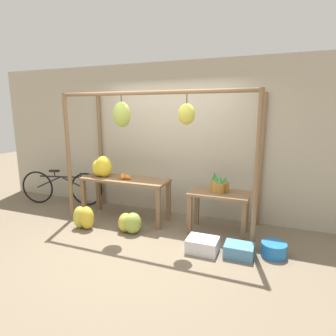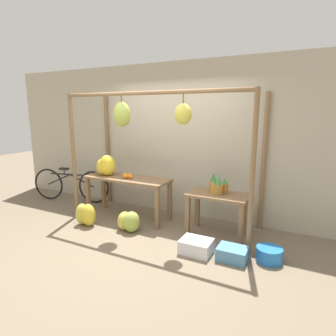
{
  "view_description": "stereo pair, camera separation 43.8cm",
  "coord_description": "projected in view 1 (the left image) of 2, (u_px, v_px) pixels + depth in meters",
  "views": [
    {
      "loc": [
        1.81,
        -3.43,
        1.94
      ],
      "look_at": [
        0.14,
        0.82,
        1.0
      ],
      "focal_mm": 30.0,
      "sensor_mm": 36.0,
      "label": 1
    },
    {
      "loc": [
        2.21,
        -3.25,
        1.94
      ],
      "look_at": [
        0.14,
        0.82,
        1.0
      ],
      "focal_mm": 30.0,
      "sensor_mm": 36.0,
      "label": 2
    }
  ],
  "objects": [
    {
      "name": "banana_pile_ground_right",
      "position": [
        130.0,
        223.0,
        4.52
      ],
      "size": [
        0.46,
        0.37,
        0.35
      ],
      "color": "#9EB247",
      "rests_on": "ground_plane"
    },
    {
      "name": "fruit_crate_white",
      "position": [
        202.0,
        245.0,
        3.92
      ],
      "size": [
        0.43,
        0.33,
        0.19
      ],
      "color": "silver",
      "rests_on": "ground_plane"
    },
    {
      "name": "banana_pile_ground_left",
      "position": [
        84.0,
        218.0,
        4.67
      ],
      "size": [
        0.44,
        0.33,
        0.39
      ],
      "color": "gold",
      "rests_on": "ground_plane"
    },
    {
      "name": "blue_bucket",
      "position": [
        274.0,
        250.0,
        3.79
      ],
      "size": [
        0.33,
        0.33,
        0.19
      ],
      "color": "blue",
      "rests_on": "ground_plane"
    },
    {
      "name": "ground_plane",
      "position": [
        139.0,
        244.0,
        4.16
      ],
      "size": [
        20.0,
        20.0,
        0.0
      ],
      "primitive_type": "plane",
      "color": "#756651"
    },
    {
      "name": "parked_bicycle",
      "position": [
        62.0,
        187.0,
        5.87
      ],
      "size": [
        1.74,
        0.45,
        0.73
      ],
      "color": "black",
      "rests_on": "ground_plane"
    },
    {
      "name": "fruit_crate_purple",
      "position": [
        239.0,
        250.0,
        3.78
      ],
      "size": [
        0.38,
        0.29,
        0.17
      ],
      "color": "#4C84B2",
      "rests_on": "ground_plane"
    },
    {
      "name": "shop_wall_back",
      "position": [
        174.0,
        140.0,
        5.24
      ],
      "size": [
        8.0,
        0.08,
        2.8
      ],
      "color": "#B2A893",
      "rests_on": "ground_plane"
    },
    {
      "name": "banana_pile_on_table",
      "position": [
        102.0,
        167.0,
        5.14
      ],
      "size": [
        0.45,
        0.45,
        0.38
      ],
      "color": "yellow",
      "rests_on": "display_table_main"
    },
    {
      "name": "display_table_side",
      "position": [
        219.0,
        201.0,
        4.45
      ],
      "size": [
        0.93,
        0.53,
        0.68
      ],
      "color": "brown",
      "rests_on": "ground_plane"
    },
    {
      "name": "pineapple_cluster",
      "position": [
        219.0,
        185.0,
        4.4
      ],
      "size": [
        0.29,
        0.26,
        0.32
      ],
      "color": "#B27F38",
      "rests_on": "display_table_side"
    },
    {
      "name": "stall_awning",
      "position": [
        153.0,
        134.0,
        4.45
      ],
      "size": [
        3.22,
        1.11,
        2.23
      ],
      "color": "brown",
      "rests_on": "ground_plane"
    },
    {
      "name": "orange_pile",
      "position": [
        125.0,
        177.0,
        4.95
      ],
      "size": [
        0.21,
        0.19,
        0.09
      ],
      "color": "orange",
      "rests_on": "display_table_main"
    },
    {
      "name": "display_table_main",
      "position": [
        125.0,
        185.0,
        5.02
      ],
      "size": [
        1.59,
        0.55,
        0.75
      ],
      "color": "brown",
      "rests_on": "ground_plane"
    }
  ]
}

